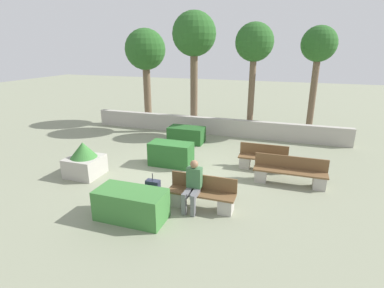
{
  "coord_description": "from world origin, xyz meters",
  "views": [
    {
      "loc": [
        3.59,
        -8.71,
        4.06
      ],
      "look_at": [
        0.47,
        0.5,
        0.9
      ],
      "focal_mm": 28.0,
      "sensor_mm": 36.0,
      "label": 1
    }
  ],
  "objects_px": {
    "tree_leftmost": "(145,52)",
    "planter_corner_left": "(84,161)",
    "suitcase": "(153,192)",
    "tree_rightmost": "(319,48)",
    "bench_front": "(201,196)",
    "bench_right_side": "(263,160)",
    "tree_center_left": "(194,37)",
    "tree_center_right": "(254,45)",
    "bench_left_side": "(290,174)",
    "person_seated_man": "(193,183)"
  },
  "relations": [
    {
      "from": "planter_corner_left",
      "to": "tree_leftmost",
      "type": "xyz_separation_m",
      "value": [
        -1.33,
        7.27,
        3.31
      ]
    },
    {
      "from": "bench_left_side",
      "to": "tree_leftmost",
      "type": "relative_size",
      "value": 0.44
    },
    {
      "from": "suitcase",
      "to": "tree_leftmost",
      "type": "relative_size",
      "value": 0.18
    },
    {
      "from": "tree_center_left",
      "to": "bench_right_side",
      "type": "bearing_deg",
      "value": -46.65
    },
    {
      "from": "bench_right_side",
      "to": "suitcase",
      "type": "distance_m",
      "value": 4.25
    },
    {
      "from": "bench_left_side",
      "to": "tree_center_left",
      "type": "height_order",
      "value": "tree_center_left"
    },
    {
      "from": "bench_front",
      "to": "bench_right_side",
      "type": "relative_size",
      "value": 1.08
    },
    {
      "from": "tree_leftmost",
      "to": "planter_corner_left",
      "type": "bearing_deg",
      "value": -79.63
    },
    {
      "from": "bench_front",
      "to": "tree_center_right",
      "type": "xyz_separation_m",
      "value": [
        0.17,
        7.31,
        3.81
      ]
    },
    {
      "from": "person_seated_man",
      "to": "suitcase",
      "type": "bearing_deg",
      "value": -176.16
    },
    {
      "from": "bench_right_side",
      "to": "tree_center_left",
      "type": "bearing_deg",
      "value": 128.53
    },
    {
      "from": "tree_center_left",
      "to": "tree_rightmost",
      "type": "bearing_deg",
      "value": 8.37
    },
    {
      "from": "tree_leftmost",
      "to": "tree_center_right",
      "type": "bearing_deg",
      "value": -7.29
    },
    {
      "from": "bench_right_side",
      "to": "tree_center_left",
      "type": "height_order",
      "value": "tree_center_left"
    },
    {
      "from": "bench_right_side",
      "to": "tree_center_left",
      "type": "xyz_separation_m",
      "value": [
        -3.88,
        4.11,
        4.19
      ]
    },
    {
      "from": "bench_front",
      "to": "planter_corner_left",
      "type": "relative_size",
      "value": 1.58
    },
    {
      "from": "tree_center_left",
      "to": "person_seated_man",
      "type": "bearing_deg",
      "value": -71.82
    },
    {
      "from": "bench_right_side",
      "to": "planter_corner_left",
      "type": "height_order",
      "value": "planter_corner_left"
    },
    {
      "from": "bench_front",
      "to": "tree_rightmost",
      "type": "distance_m",
      "value": 9.36
    },
    {
      "from": "bench_right_side",
      "to": "suitcase",
      "type": "bearing_deg",
      "value": -131.57
    },
    {
      "from": "planter_corner_left",
      "to": "tree_center_left",
      "type": "xyz_separation_m",
      "value": [
        1.61,
        6.54,
        3.99
      ]
    },
    {
      "from": "suitcase",
      "to": "tree_center_right",
      "type": "xyz_separation_m",
      "value": [
        1.47,
        7.52,
        3.79
      ]
    },
    {
      "from": "bench_front",
      "to": "tree_center_left",
      "type": "xyz_separation_m",
      "value": [
        -2.64,
        7.3,
        4.18
      ]
    },
    {
      "from": "suitcase",
      "to": "tree_center_left",
      "type": "height_order",
      "value": "tree_center_left"
    },
    {
      "from": "tree_rightmost",
      "to": "tree_center_right",
      "type": "bearing_deg",
      "value": -163.35
    },
    {
      "from": "suitcase",
      "to": "tree_rightmost",
      "type": "height_order",
      "value": "tree_rightmost"
    },
    {
      "from": "tree_center_right",
      "to": "suitcase",
      "type": "bearing_deg",
      "value": -101.03
    },
    {
      "from": "tree_leftmost",
      "to": "tree_rightmost",
      "type": "height_order",
      "value": "tree_leftmost"
    },
    {
      "from": "bench_right_side",
      "to": "tree_center_right",
      "type": "xyz_separation_m",
      "value": [
        -1.08,
        4.12,
        3.81
      ]
    },
    {
      "from": "bench_left_side",
      "to": "planter_corner_left",
      "type": "bearing_deg",
      "value": -163.2
    },
    {
      "from": "suitcase",
      "to": "tree_center_left",
      "type": "distance_m",
      "value": 8.7
    },
    {
      "from": "tree_center_right",
      "to": "tree_leftmost",
      "type": "bearing_deg",
      "value": 172.71
    },
    {
      "from": "bench_right_side",
      "to": "tree_center_right",
      "type": "distance_m",
      "value": 5.71
    },
    {
      "from": "bench_left_side",
      "to": "bench_right_side",
      "type": "height_order",
      "value": "same"
    },
    {
      "from": "bench_front",
      "to": "tree_center_left",
      "type": "distance_m",
      "value": 8.82
    },
    {
      "from": "suitcase",
      "to": "tree_center_right",
      "type": "bearing_deg",
      "value": 78.97
    },
    {
      "from": "bench_front",
      "to": "tree_leftmost",
      "type": "relative_size",
      "value": 0.36
    },
    {
      "from": "tree_center_right",
      "to": "bench_front",
      "type": "bearing_deg",
      "value": -91.32
    },
    {
      "from": "bench_front",
      "to": "bench_right_side",
      "type": "bearing_deg",
      "value": 68.69
    },
    {
      "from": "bench_front",
      "to": "tree_leftmost",
      "type": "xyz_separation_m",
      "value": [
        -5.58,
        8.04,
        3.51
      ]
    },
    {
      "from": "suitcase",
      "to": "tree_rightmost",
      "type": "relative_size",
      "value": 0.18
    },
    {
      "from": "person_seated_man",
      "to": "tree_leftmost",
      "type": "xyz_separation_m",
      "value": [
        -5.39,
        8.18,
        3.1
      ]
    },
    {
      "from": "person_seated_man",
      "to": "tree_rightmost",
      "type": "height_order",
      "value": "tree_rightmost"
    },
    {
      "from": "tree_leftmost",
      "to": "tree_rightmost",
      "type": "distance_m",
      "value": 8.46
    },
    {
      "from": "tree_center_left",
      "to": "tree_center_right",
      "type": "distance_m",
      "value": 2.83
    },
    {
      "from": "bench_right_side",
      "to": "planter_corner_left",
      "type": "distance_m",
      "value": 6.01
    },
    {
      "from": "bench_right_side",
      "to": "tree_rightmost",
      "type": "bearing_deg",
      "value": 66.89
    },
    {
      "from": "bench_front",
      "to": "tree_leftmost",
      "type": "height_order",
      "value": "tree_leftmost"
    },
    {
      "from": "tree_center_left",
      "to": "tree_rightmost",
      "type": "relative_size",
      "value": 1.14
    },
    {
      "from": "tree_rightmost",
      "to": "suitcase",
      "type": "bearing_deg",
      "value": -116.59
    }
  ]
}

